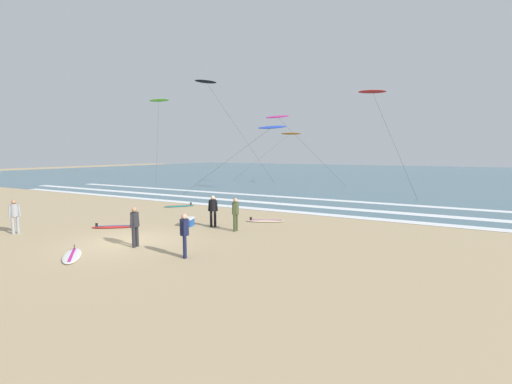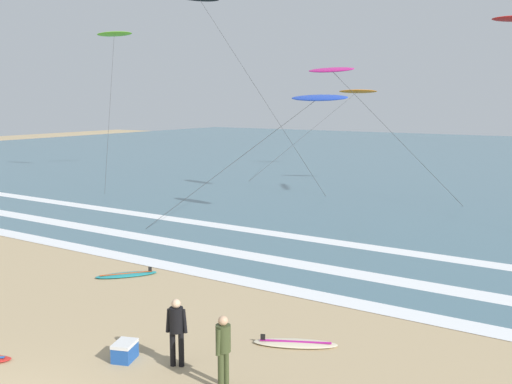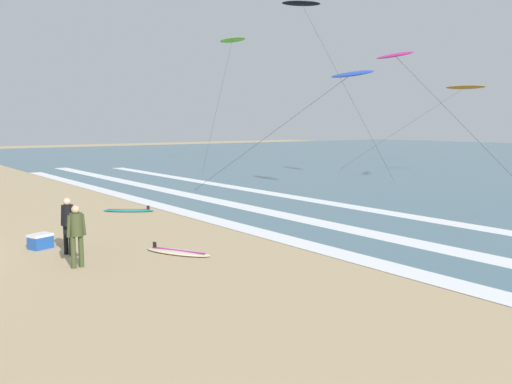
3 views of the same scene
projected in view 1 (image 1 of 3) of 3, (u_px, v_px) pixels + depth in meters
ground_plane at (128, 242)px, 14.85m from camera, size 160.00×160.00×0.00m
ocean_surface at (376, 174)px, 62.56m from camera, size 140.00×90.00×0.01m
wave_foam_shoreline at (226, 206)px, 24.79m from camera, size 48.03×0.89×0.01m
wave_foam_mid_break at (260, 202)px, 26.66m from camera, size 56.82×1.00×0.01m
wave_foam_outer_break at (285, 197)px, 29.80m from camera, size 51.94×0.93×0.01m
surfer_mid_group at (213, 208)px, 17.79m from camera, size 0.49×0.32×1.60m
surfer_foreground_main at (135, 223)px, 13.98m from camera, size 0.32×0.52×1.60m
surfer_background_far at (184, 231)px, 12.55m from camera, size 0.39×0.45×1.60m
surfer_left_far at (15, 213)px, 16.26m from camera, size 0.32×0.51×1.60m
surfer_left_near at (236, 211)px, 16.83m from camera, size 0.32×0.51×1.60m
surfboard_near_water at (266, 221)px, 19.25m from camera, size 2.15×1.48×0.25m
surfboard_foreground_flat at (114, 227)px, 17.72m from camera, size 2.03×1.75×0.25m
surfboard_left_pile at (179, 206)px, 24.65m from camera, size 1.77×2.02×0.25m
surfboard_right_spare at (72, 256)px, 12.73m from camera, size 2.00×1.80×0.25m
kite_orange_low_near at (291, 134)px, 55.72m from camera, size 5.39×12.14×6.96m
kite_red_high_left at (372, 92)px, 40.75m from camera, size 7.95×13.72×10.99m
kite_lime_mid_center at (159, 101)px, 48.81m from camera, size 6.89×6.98×11.17m
kite_magenta_far_left at (278, 117)px, 39.86m from camera, size 9.06×2.95×8.00m
kite_black_far_right at (206, 82)px, 47.95m from camera, size 12.69×3.53×13.58m
kite_blue_distant_high at (271, 128)px, 33.40m from camera, size 7.75×6.32×6.36m
cooler_box at (188, 222)px, 18.09m from camera, size 0.63×0.73×0.44m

